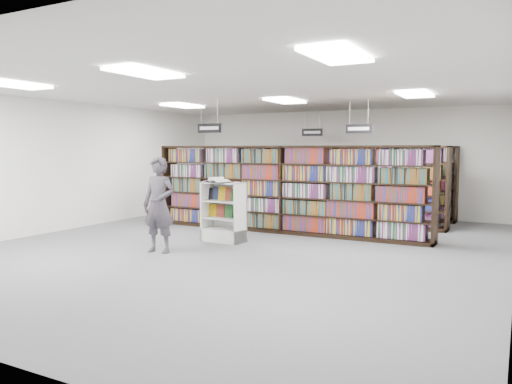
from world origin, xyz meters
The scene contains 19 objects.
floor centered at (0.00, 0.00, 0.00)m, with size 12.00×12.00×0.00m, color #5A5A5F.
ceiling centered at (0.00, 0.00, 3.20)m, with size 10.00×12.00×0.10m, color silver.
wall_back centered at (0.00, 6.00, 1.60)m, with size 10.00×0.10×3.20m, color white.
wall_left centered at (-5.00, 0.00, 1.60)m, with size 0.10×12.00×3.20m, color white.
bookshelf_row_near centered at (0.00, 2.00, 1.05)m, with size 7.00×0.60×2.10m.
bookshelf_row_mid centered at (0.00, 4.00, 1.05)m, with size 7.00×0.60×2.10m.
bookshelf_row_far centered at (0.00, 5.70, 1.05)m, with size 7.00×0.60×2.10m.
aisle_sign_left centered at (-1.50, 1.00, 2.53)m, with size 0.65×0.02×0.80m.
aisle_sign_right centered at (1.50, 3.00, 2.53)m, with size 0.65×0.02×0.80m.
aisle_sign_center centered at (-0.50, 5.00, 2.53)m, with size 0.65×0.02×0.80m.
troffer_front_left centered at (-3.00, -3.00, 3.16)m, with size 0.60×1.20×0.04m, color white.
troffer_front_center centered at (0.00, -3.00, 3.16)m, with size 0.60×1.20×0.04m, color white.
troffer_front_right centered at (3.00, -3.00, 3.16)m, with size 0.60×1.20×0.04m, color white.
troffer_back_left centered at (-3.00, 2.00, 3.16)m, with size 0.60×1.20×0.04m, color white.
troffer_back_center centered at (0.00, 2.00, 3.16)m, with size 0.60×1.20×0.04m, color white.
troffer_back_right centered at (3.00, 2.00, 3.16)m, with size 0.60×1.20×0.04m, color white.
endcap_display centered at (-0.67, 0.31, 0.46)m, with size 0.96×0.53×1.30m.
open_book centered at (-0.79, 0.20, 1.33)m, with size 0.80×0.64×0.13m.
shopper centered at (-1.17, -1.29, 0.93)m, with size 0.68×0.45×1.87m, color #49434C.
Camera 1 is at (5.04, -8.90, 2.03)m, focal length 35.00 mm.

